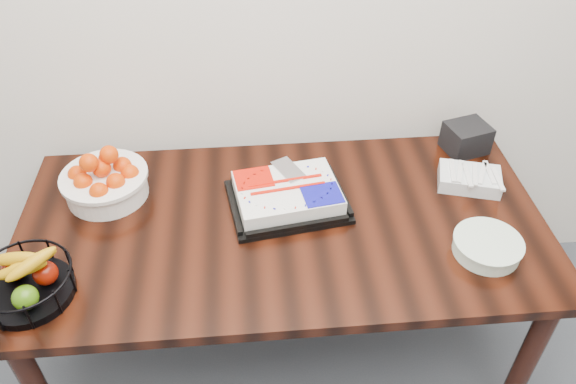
{
  "coord_description": "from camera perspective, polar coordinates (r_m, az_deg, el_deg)",
  "views": [
    {
      "loc": [
        -0.1,
        0.61,
        2.07
      ],
      "look_at": [
        0.03,
        2.06,
        0.83
      ],
      "focal_mm": 35.0,
      "sensor_mm": 36.0,
      "label": 1
    }
  ],
  "objects": [
    {
      "name": "napkin_box",
      "position": [
        2.32,
        17.65,
        5.27
      ],
      "size": [
        0.19,
        0.17,
        0.11
      ],
      "primitive_type": "cube",
      "rotation": [
        0.0,
        0.0,
        0.27
      ],
      "color": "black",
      "rests_on": "table"
    },
    {
      "name": "tangerine_bowl",
      "position": [
        2.07,
        -18.19,
        1.48
      ],
      "size": [
        0.31,
        0.31,
        0.19
      ],
      "color": "white",
      "rests_on": "table"
    },
    {
      "name": "fruit_basket",
      "position": [
        1.83,
        -25.18,
        -8.2
      ],
      "size": [
        0.28,
        0.28,
        0.15
      ],
      "color": "black",
      "rests_on": "table"
    },
    {
      "name": "plate_stack",
      "position": [
        1.91,
        19.57,
        -5.23
      ],
      "size": [
        0.22,
        0.22,
        0.05
      ],
      "color": "white",
      "rests_on": "table"
    },
    {
      "name": "table",
      "position": [
        1.98,
        -0.6,
        -4.76
      ],
      "size": [
        1.8,
        0.9,
        0.75
      ],
      "color": "black",
      "rests_on": "ground"
    },
    {
      "name": "cake_tray",
      "position": [
        1.96,
        -0.07,
        -0.36
      ],
      "size": [
        0.45,
        0.37,
        0.08
      ],
      "color": "black",
      "rests_on": "table"
    },
    {
      "name": "fork_bag",
      "position": [
        2.15,
        17.95,
        1.33
      ],
      "size": [
        0.25,
        0.2,
        0.06
      ],
      "color": "silver",
      "rests_on": "table"
    }
  ]
}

